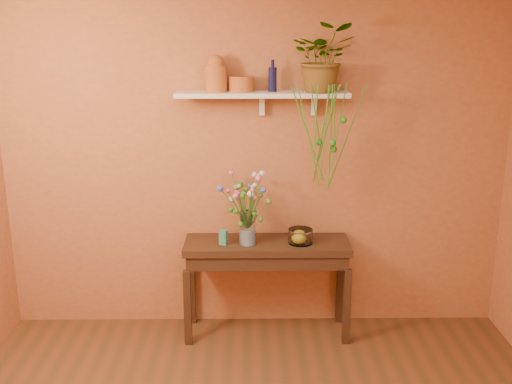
# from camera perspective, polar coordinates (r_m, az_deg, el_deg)

# --- Properties ---
(room) EXTENTS (4.04, 4.04, 2.70)m
(room) POSITION_cam_1_polar(r_m,az_deg,el_deg) (2.83, 0.36, -6.45)
(room) COLOR brown
(room) RESTS_ON ground
(sideboard) EXTENTS (1.29, 0.42, 0.78)m
(sideboard) POSITION_cam_1_polar(r_m,az_deg,el_deg) (4.73, 1.04, -6.06)
(sideboard) COLOR #372116
(sideboard) RESTS_ON ground
(wall_shelf) EXTENTS (1.30, 0.24, 0.19)m
(wall_shelf) POSITION_cam_1_polar(r_m,az_deg,el_deg) (4.53, 0.73, 9.26)
(wall_shelf) COLOR white
(wall_shelf) RESTS_ON room
(terracotta_jug) EXTENTS (0.21, 0.21, 0.27)m
(terracotta_jug) POSITION_cam_1_polar(r_m,az_deg,el_deg) (4.52, -3.84, 11.16)
(terracotta_jug) COLOR #B75D28
(terracotta_jug) RESTS_ON wall_shelf
(terracotta_pot) EXTENTS (0.21, 0.21, 0.11)m
(terracotta_pot) POSITION_cam_1_polar(r_m,az_deg,el_deg) (4.54, -1.41, 10.28)
(terracotta_pot) COLOR #B75D28
(terracotta_pot) RESTS_ON wall_shelf
(blue_bottle) EXTENTS (0.08, 0.08, 0.24)m
(blue_bottle) POSITION_cam_1_polar(r_m,az_deg,el_deg) (4.53, 1.59, 10.77)
(blue_bottle) COLOR #101238
(blue_bottle) RESTS_ON wall_shelf
(spider_plant) EXTENTS (0.47, 0.41, 0.50)m
(spider_plant) POSITION_cam_1_polar(r_m,az_deg,el_deg) (4.50, 6.46, 12.63)
(spider_plant) COLOR #2A741B
(spider_plant) RESTS_ON wall_shelf
(plant_fronds) EXTENTS (0.57, 0.33, 0.80)m
(plant_fronds) POSITION_cam_1_polar(r_m,az_deg,el_deg) (4.41, 6.95, 5.43)
(plant_fronds) COLOR #2A741B
(plant_fronds) RESTS_ON wall_shelf
(glass_vase) EXTENTS (0.13, 0.13, 0.26)m
(glass_vase) POSITION_cam_1_polar(r_m,az_deg,el_deg) (4.60, -0.81, -3.69)
(glass_vase) COLOR white
(glass_vase) RESTS_ON sideboard
(bouquet) EXTENTS (0.40, 0.49, 0.44)m
(bouquet) POSITION_cam_1_polar(r_m,az_deg,el_deg) (4.51, -0.89, -0.29)
(bouquet) COLOR #386B28
(bouquet) RESTS_ON glass_vase
(glass_bowl) EXTENTS (0.19, 0.19, 0.11)m
(glass_bowl) POSITION_cam_1_polar(r_m,az_deg,el_deg) (4.65, 4.26, -4.28)
(glass_bowl) COLOR white
(glass_bowl) RESTS_ON sideboard
(lemon) EXTENTS (0.08, 0.08, 0.08)m
(lemon) POSITION_cam_1_polar(r_m,az_deg,el_deg) (4.64, 4.15, -4.40)
(lemon) COLOR yellow
(lemon) RESTS_ON glass_bowl
(carton) EXTENTS (0.07, 0.06, 0.12)m
(carton) POSITION_cam_1_polar(r_m,az_deg,el_deg) (4.62, -3.14, -4.35)
(carton) COLOR teal
(carton) RESTS_ON sideboard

